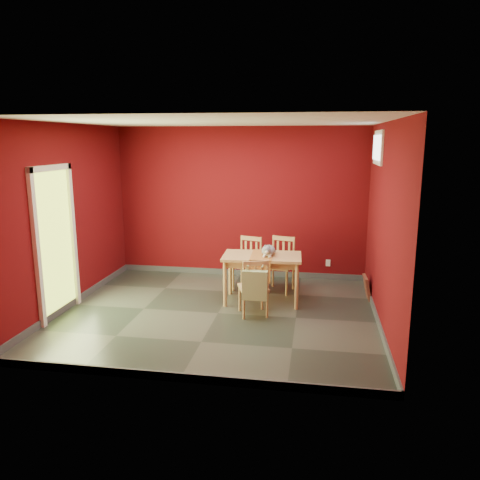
% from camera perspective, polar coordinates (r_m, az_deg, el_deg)
% --- Properties ---
extents(ground, '(4.50, 4.50, 0.00)m').
position_cam_1_polar(ground, '(6.87, -2.70, -8.90)').
color(ground, '#2D342D').
rests_on(ground, ground).
extents(room_shell, '(4.50, 4.50, 4.50)m').
position_cam_1_polar(room_shell, '(6.85, -2.70, -8.51)').
color(room_shell, '#55080C').
rests_on(room_shell, ground).
extents(doorway, '(0.06, 1.01, 2.13)m').
position_cam_1_polar(doorway, '(7.01, -21.64, 0.24)').
color(doorway, '#B7D838').
rests_on(doorway, ground).
extents(window, '(0.05, 0.90, 0.50)m').
position_cam_1_polar(window, '(7.32, 16.46, 10.76)').
color(window, white).
rests_on(window, room_shell).
extents(outlet_plate, '(0.08, 0.02, 0.12)m').
position_cam_1_polar(outlet_plate, '(8.54, 10.68, -2.76)').
color(outlet_plate, silver).
rests_on(outlet_plate, room_shell).
extents(dining_table, '(1.22, 0.74, 0.74)m').
position_cam_1_polar(dining_table, '(7.16, 2.70, -2.58)').
color(dining_table, tan).
rests_on(dining_table, ground).
extents(table_runner, '(0.36, 0.70, 0.35)m').
position_cam_1_polar(table_runner, '(7.04, 2.60, -2.50)').
color(table_runner, '#A4602A').
rests_on(table_runner, dining_table).
extents(chair_far_left, '(0.50, 0.50, 0.88)m').
position_cam_1_polar(chair_far_left, '(7.83, 0.98, -2.79)').
color(chair_far_left, tan).
rests_on(chair_far_left, ground).
extents(chair_far_right, '(0.51, 0.51, 0.90)m').
position_cam_1_polar(chair_far_right, '(7.77, 4.98, -2.88)').
color(chair_far_right, tan).
rests_on(chair_far_right, ground).
extents(chair_near, '(0.50, 0.50, 0.84)m').
position_cam_1_polar(chair_near, '(6.65, 1.69, -5.69)').
color(chair_near, tan).
rests_on(chair_near, ground).
extents(tote_bag, '(0.35, 0.20, 0.48)m').
position_cam_1_polar(tote_bag, '(6.43, 1.83, -5.53)').
color(tote_bag, '#97A86C').
rests_on(tote_bag, chair_near).
extents(cat, '(0.25, 0.44, 0.21)m').
position_cam_1_polar(cat, '(7.11, 3.48, -1.03)').
color(cat, slate).
rests_on(cat, table_runner).
extents(picture_frame, '(0.13, 0.37, 0.36)m').
position_cam_1_polar(picture_frame, '(7.68, 15.21, -5.60)').
color(picture_frame, brown).
rests_on(picture_frame, ground).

